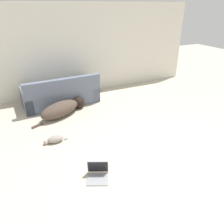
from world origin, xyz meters
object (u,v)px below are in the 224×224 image
object	(u,v)px
laptop_open	(98,172)
couch	(61,95)
cat	(54,139)
dog	(63,108)

from	to	relation	value
laptop_open	couch	bearing A→B (deg)	111.56
couch	cat	size ratio (longest dim) A/B	4.22
dog	laptop_open	distance (m)	2.40
couch	laptop_open	size ratio (longest dim) A/B	4.59
dog	cat	size ratio (longest dim) A/B	3.12
couch	laptop_open	world-z (taller)	couch
couch	cat	bearing A→B (deg)	69.40
dog	cat	distance (m)	1.22
dog	laptop_open	bearing A→B (deg)	-116.41
dog	laptop_open	world-z (taller)	dog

